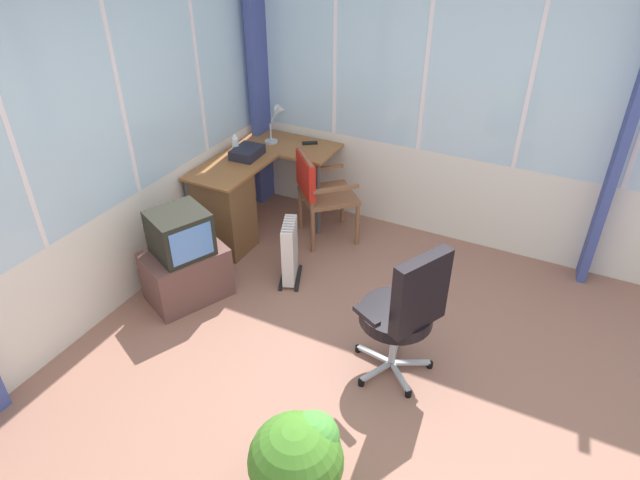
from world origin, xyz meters
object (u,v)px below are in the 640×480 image
Objects in this scene: paper_tray at (247,152)px; potted_plant at (298,459)px; spray_bottle at (235,144)px; tv_on_stand at (185,261)px; wooden_armchair at (316,186)px; desk_lamp at (279,117)px; tv_remote at (310,143)px; office_chair at (406,308)px; desk at (229,205)px; space_heater at (290,250)px.

potted_plant is at bearing -142.13° from paper_tray.
spray_bottle is 0.27× the size of tv_on_stand.
desk_lamp is at bearing 58.69° from wooden_armchair.
tv_on_stand is (-1.71, 0.25, -0.43)m from tv_remote.
office_chair is at bearing -170.07° from tv_remote.
space_heater is (-0.22, -0.77, -0.13)m from desk.
paper_tray is (0.34, -0.01, 0.40)m from desk.
desk_lamp reaches higher than office_chair.
paper_tray is at bearing 53.42° from space_heater.
office_chair is 1.44m from space_heater.
paper_tray is 1.27m from tv_on_stand.
spray_bottle is 0.37× the size of potted_plant.
potted_plant is (-2.87, -1.44, -0.46)m from tv_remote.
wooden_armchair is (0.11, -0.79, -0.31)m from spray_bottle.
spray_bottle is 0.72× the size of paper_tray.
spray_bottle is at bearing 97.98° from wooden_armchair.
desk is 0.81m from space_heater.
tv_remote is at bearing 19.18° from space_heater.
spray_bottle is 0.24× the size of wooden_armchair.
wooden_armchair reaches higher than potted_plant.
desk_lamp is 1.78m from tv_on_stand.
tv_remote is 1.78m from tv_on_stand.
office_chair is 1.86× the size of space_heater.
paper_tray reaches higher than tv_on_stand.
desk is 2.28× the size of potted_plant.
desk is 4.47× the size of paper_tray.
paper_tray is 0.28× the size of office_chair.
office_chair is at bearing -134.63° from wooden_armchair.
spray_bottle is at bearing 12.13° from tv_on_stand.
potted_plant is (-1.13, 0.19, -0.28)m from office_chair.
desk_lamp is 1.25× the size of paper_tray.
spray_bottle is (0.34, 0.12, 0.45)m from desk.
wooden_armchair is (-0.42, -0.29, -0.22)m from tv_remote.
space_heater is at bearing -122.39° from spray_bottle.
desk is 2.21m from office_chair.
desk is at bearing -160.61° from spray_bottle.
tv_on_stand is at bearing 157.18° from wooden_armchair.
spray_bottle is at bearing 57.61° from space_heater.
office_chair reaches higher than space_heater.
tv_remote is 1.26m from space_heater.
paper_tray is 0.72m from wooden_armchair.
tv_on_stand is at bearing 133.88° from space_heater.
tv_remote is at bearing 43.00° from office_chair.
wooden_armchair is (-0.36, -0.60, -0.45)m from desk_lamp.
desk_lamp is at bearing 33.66° from space_heater.
desk_lamp reaches higher than potted_plant.
tv_on_stand reaches higher than desk.
tv_remote reaches higher than potted_plant.
office_chair is at bearing -131.04° from desk_lamp.
tv_remote is at bearing -8.47° from tv_on_stand.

